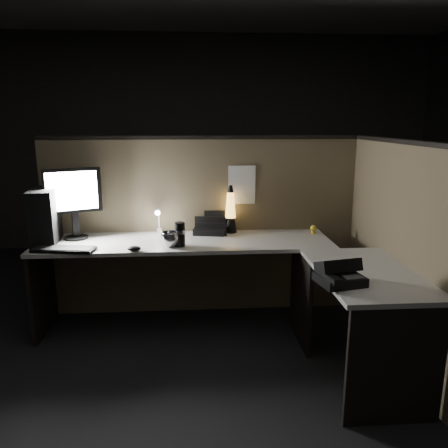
{
  "coord_description": "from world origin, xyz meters",
  "views": [
    {
      "loc": [
        -0.08,
        -2.73,
        1.66
      ],
      "look_at": [
        0.14,
        0.35,
        0.92
      ],
      "focal_mm": 35.0,
      "sensor_mm": 36.0,
      "label": 1
    }
  ],
  "objects": [
    {
      "name": "desk_phone",
      "position": [
        0.76,
        -0.38,
        0.79
      ],
      "size": [
        0.29,
        0.29,
        0.15
      ],
      "rotation": [
        0.0,
        0.0,
        0.21
      ],
      "color": "black",
      "rests_on": "desk"
    },
    {
      "name": "organizer",
      "position": [
        0.06,
        0.83,
        0.78
      ],
      "size": [
        0.3,
        0.27,
        0.2
      ],
      "rotation": [
        0.0,
        0.0,
        -0.18
      ],
      "color": "black",
      "rests_on": "desk"
    },
    {
      "name": "travel_mug",
      "position": [
        -0.18,
        0.45,
        0.82
      ],
      "size": [
        0.08,
        0.08,
        0.18
      ],
      "primitive_type": "cylinder",
      "color": "black",
      "rests_on": "desk"
    },
    {
      "name": "room_shell",
      "position": [
        0.0,
        0.0,
        1.62
      ],
      "size": [
        6.0,
        6.0,
        6.0
      ],
      "color": "silver",
      "rests_on": "ground"
    },
    {
      "name": "pinned_paper",
      "position": [
        0.33,
        0.9,
        1.12
      ],
      "size": [
        0.23,
        0.0,
        0.32
      ],
      "primitive_type": "cube",
      "color": "white",
      "rests_on": "partition_back"
    },
    {
      "name": "figurine",
      "position": [
        0.92,
        0.75,
        0.77
      ],
      "size": [
        0.05,
        0.05,
        0.05
      ],
      "primitive_type": "sphere",
      "color": "gold",
      "rests_on": "desk"
    },
    {
      "name": "keyboard",
      "position": [
        -1.02,
        0.38,
        0.74
      ],
      "size": [
        0.46,
        0.21,
        0.02
      ],
      "primitive_type": "cube",
      "rotation": [
        0.0,
        0.0,
        -0.15
      ],
      "color": "black",
      "rests_on": "desk"
    },
    {
      "name": "partition_right",
      "position": [
        1.33,
        0.1,
        0.75
      ],
      "size": [
        0.06,
        1.66,
        1.5
      ],
      "primitive_type": "cube",
      "color": "brown",
      "rests_on": "ground"
    },
    {
      "name": "pc_tower",
      "position": [
        -1.22,
        0.63,
        0.94
      ],
      "size": [
        0.22,
        0.41,
        0.42
      ],
      "primitive_type": "cube",
      "rotation": [
        0.0,
        0.0,
        0.12
      ],
      "color": "black",
      "rests_on": "desk"
    },
    {
      "name": "floor",
      "position": [
        0.0,
        0.0,
        0.0
      ],
      "size": [
        6.0,
        6.0,
        0.0
      ],
      "primitive_type": "plane",
      "color": "black",
      "rests_on": "ground"
    },
    {
      "name": "monitor",
      "position": [
        -1.02,
        0.73,
        1.07
      ],
      "size": [
        0.41,
        0.21,
        0.56
      ],
      "rotation": [
        0.0,
        0.0,
        0.42
      ],
      "color": "black",
      "rests_on": "desk"
    },
    {
      "name": "partition_back",
      "position": [
        0.0,
        0.93,
        0.75
      ],
      "size": [
        2.66,
        0.06,
        1.5
      ],
      "primitive_type": "cube",
      "color": "brown",
      "rests_on": "ground"
    },
    {
      "name": "steel_mug",
      "position": [
        -0.25,
        0.44,
        0.79
      ],
      "size": [
        0.15,
        0.15,
        0.11
      ],
      "primitive_type": "imported",
      "rotation": [
        0.0,
        0.0,
        0.05
      ],
      "color": "silver",
      "rests_on": "desk"
    },
    {
      "name": "mouse",
      "position": [
        -0.51,
        0.34,
        0.75
      ],
      "size": [
        0.1,
        0.07,
        0.04
      ],
      "primitive_type": "ellipsoid",
      "rotation": [
        0.0,
        0.0,
        0.03
      ],
      "color": "black",
      "rests_on": "desk"
    },
    {
      "name": "lava_lamp",
      "position": [
        0.23,
        0.84,
        0.9
      ],
      "size": [
        0.11,
        0.11,
        0.4
      ],
      "color": "black",
      "rests_on": "desk"
    },
    {
      "name": "desk",
      "position": [
        0.18,
        0.25,
        0.58
      ],
      "size": [
        2.6,
        1.6,
        0.73
      ],
      "color": "#A5A39C",
      "rests_on": "ground"
    },
    {
      "name": "clip_lamp",
      "position": [
        -0.37,
        0.82,
        0.86
      ],
      "size": [
        0.04,
        0.17,
        0.21
      ],
      "color": "white",
      "rests_on": "desk"
    }
  ]
}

